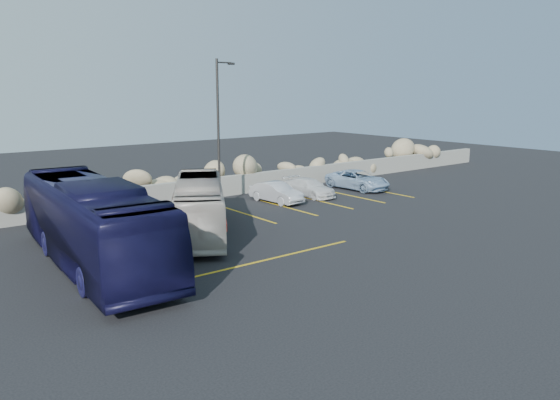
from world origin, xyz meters
TOP-DOWN VIEW (x-y plane):
  - ground at (0.00, 0.00)m, footprint 90.00×90.00m
  - seawall at (0.00, 12.00)m, footprint 60.00×0.40m
  - riprap_pile at (0.00, 13.20)m, footprint 54.00×2.80m
  - parking_lines at (4.64, 5.57)m, footprint 18.16×9.36m
  - lamppost at (2.56, 9.50)m, footprint 1.14×0.18m
  - vintage_bus at (-1.22, 5.26)m, footprint 6.30×8.77m
  - tour_coach at (-6.57, 3.65)m, footprint 3.41×11.62m
  - car_b at (5.70, 8.53)m, footprint 1.55×3.63m
  - car_c at (8.40, 8.73)m, footprint 1.58×3.73m
  - car_d at (12.47, 8.61)m, footprint 2.31×4.54m

SIDE VIEW (x-z plane):
  - ground at x=0.00m, z-range 0.00..0.00m
  - parking_lines at x=4.64m, z-range 0.00..0.01m
  - car_c at x=8.40m, z-range 0.00..1.08m
  - car_b at x=5.70m, z-range 0.00..1.17m
  - seawall at x=0.00m, z-range 0.00..1.20m
  - car_d at x=12.47m, z-range 0.00..1.23m
  - vintage_bus at x=-1.22m, z-range 0.00..2.49m
  - riprap_pile at x=0.00m, z-range 0.00..2.60m
  - tour_coach at x=-6.57m, z-range 0.00..3.20m
  - lamppost at x=2.56m, z-range 0.30..8.30m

